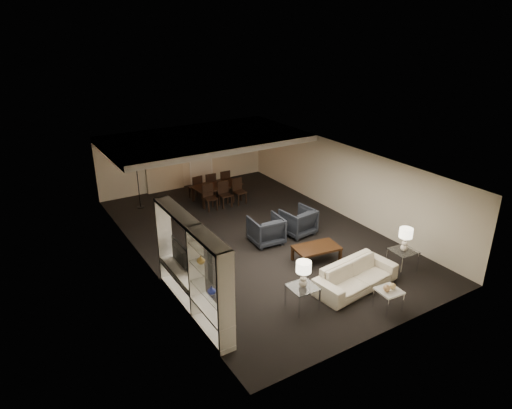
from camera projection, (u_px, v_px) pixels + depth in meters
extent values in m
plane|color=black|center=(256.00, 237.00, 14.42)|extent=(11.00, 11.00, 0.00)
cube|color=silver|center=(256.00, 161.00, 13.46)|extent=(7.00, 11.00, 0.02)
cube|color=beige|center=(184.00, 156.00, 18.27)|extent=(7.00, 0.02, 2.50)
cube|color=beige|center=(392.00, 283.00, 9.61)|extent=(7.00, 0.02, 2.50)
cube|color=beige|center=(145.00, 225.00, 12.25)|extent=(0.02, 11.00, 2.50)
cube|color=beige|center=(343.00, 180.00, 15.63)|extent=(0.02, 11.00, 2.50)
cube|color=silver|center=(205.00, 139.00, 16.26)|extent=(7.00, 4.00, 0.20)
cube|color=beige|center=(164.00, 161.00, 17.79)|extent=(1.50, 0.12, 2.40)
cube|color=silver|center=(201.00, 159.00, 18.66)|extent=(0.90, 0.05, 2.10)
cube|color=#142D38|center=(231.00, 142.00, 19.14)|extent=(0.95, 0.04, 0.65)
cylinder|color=#D8591E|center=(213.00, 151.00, 16.59)|extent=(0.52, 0.52, 0.24)
imported|color=beige|center=(356.00, 276.00, 11.60)|extent=(2.41, 1.16, 0.68)
imported|color=black|center=(266.00, 230.00, 13.87)|extent=(1.00, 1.02, 0.86)
imported|color=black|center=(298.00, 221.00, 14.45)|extent=(1.02, 1.04, 0.86)
sphere|color=tan|center=(387.00, 288.00, 10.58)|extent=(0.17, 0.17, 0.17)
sphere|color=#DBB973|center=(393.00, 286.00, 10.68)|extent=(0.15, 0.15, 0.15)
imported|color=black|center=(177.00, 255.00, 11.12)|extent=(1.06, 0.14, 0.61)
imported|color=#232E98|center=(212.00, 290.00, 9.54)|extent=(0.18, 0.18, 0.18)
imported|color=#B08B3A|center=(201.00, 260.00, 9.72)|extent=(0.18, 0.18, 0.19)
cube|color=black|center=(210.00, 265.00, 11.69)|extent=(0.15, 0.15, 1.10)
imported|color=black|center=(217.00, 193.00, 17.09)|extent=(1.85, 1.10, 0.63)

